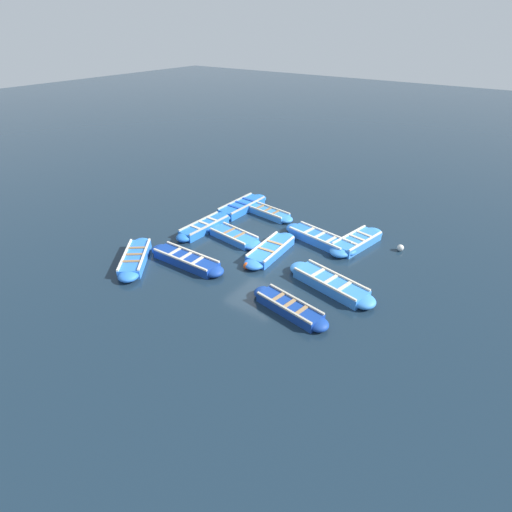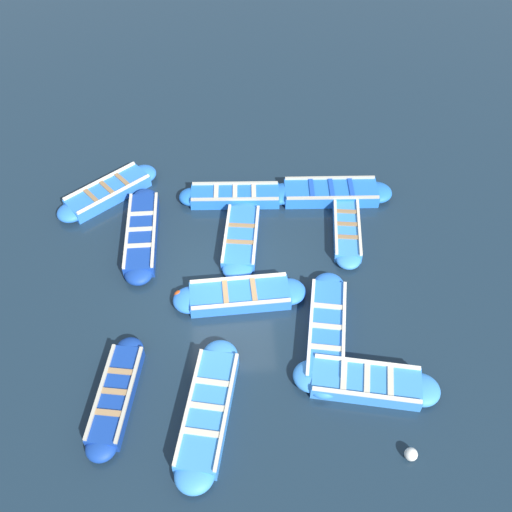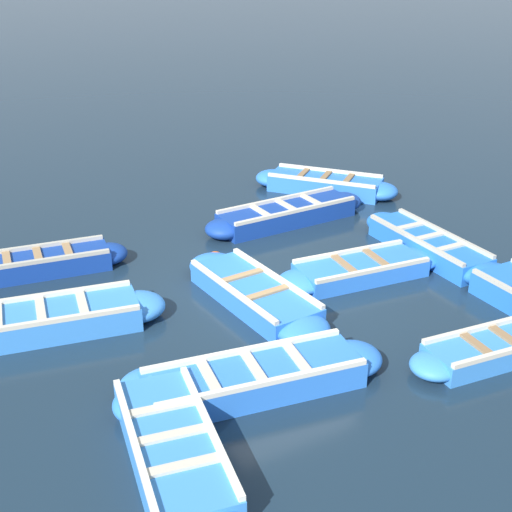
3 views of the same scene
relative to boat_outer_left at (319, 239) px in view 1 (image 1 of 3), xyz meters
name	(u,v)px [view 1 (image 1 of 3)]	position (x,y,z in m)	size (l,w,h in m)	color
ground_plane	(259,253)	(-1.75, -2.43, -0.20)	(120.00, 120.00, 0.00)	#162838
boat_outer_left	(319,239)	(0.00, 0.00, 0.00)	(3.96, 1.49, 0.45)	blue
boat_drifting	(186,260)	(-3.72, -4.99, 0.00)	(3.89, 0.90, 0.45)	navy
boat_alongside	(289,308)	(1.56, -5.21, -0.01)	(3.35, 1.22, 0.43)	navy
boat_outer_right	(135,258)	(-5.58, -6.18, 0.00)	(2.84, 3.26, 0.46)	blue
boat_near_quay	(357,242)	(1.54, 0.75, 0.00)	(1.56, 3.63, 0.45)	#3884E0
boat_tucked	(330,284)	(2.08, -3.04, 0.01)	(4.01, 1.64, 0.46)	#3884E0
boat_end_of_row	(234,236)	(-3.45, -2.07, -0.04)	(3.34, 1.26, 0.37)	blue
boat_mid_row	(271,250)	(-1.27, -2.18, -0.01)	(1.11, 3.64, 0.43)	blue
boat_far_corner	(205,227)	(-5.20, -2.19, 0.00)	(0.91, 3.54, 0.45)	blue
boat_inner_gap	(242,207)	(-5.18, 0.82, 0.00)	(1.10, 3.88, 0.46)	blue
boat_centre	(267,212)	(-3.67, 1.09, -0.04)	(3.30, 1.08, 0.38)	#3884E0
buoy_orange_near	(247,266)	(-1.38, -3.81, -0.04)	(0.30, 0.30, 0.30)	#E05119
buoy_yellow_far	(353,303)	(3.27, -3.61, -0.04)	(0.32, 0.32, 0.32)	silver
buoy_white_drifting	(400,248)	(3.33, 1.44, -0.05)	(0.30, 0.30, 0.30)	silver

